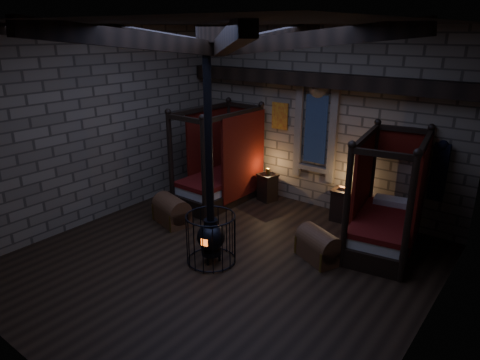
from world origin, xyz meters
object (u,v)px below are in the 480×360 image
Objects in this scene: stove at (211,233)px; trunk_left at (172,211)px; bed_left at (220,179)px; bed_right at (385,221)px; trunk_right at (319,246)px.

trunk_left is at bearing 145.27° from stove.
bed_right is (4.15, 0.07, -0.02)m from bed_left.
bed_right reaches higher than trunk_left.
trunk_right is at bearing 24.74° from trunk_left.
bed_left reaches higher than trunk_left.
bed_left is at bearing 105.45° from trunk_left.
bed_left reaches higher than trunk_right.
bed_left is 1.72m from trunk_left.
bed_left is 2.37× the size of trunk_right.
trunk_left is (-4.14, -1.77, -0.27)m from bed_right.
trunk_right is (-0.79, -1.21, -0.29)m from bed_right.
bed_right is 4.51m from trunk_left.
trunk_right is 0.24× the size of stove.
stove reaches higher than bed_left.
trunk_right is at bearing 27.32° from stove.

